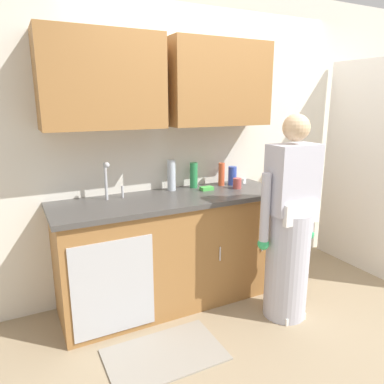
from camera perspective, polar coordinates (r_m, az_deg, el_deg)
ground_plane at (r=3.11m, az=12.68°, el=-19.55°), size 9.00×9.00×0.00m
kitchen_wall_with_uppers at (r=3.35m, az=1.20°, el=10.17°), size 4.80×0.44×2.70m
closet_door_panel at (r=4.00m, az=26.07°, el=3.23°), size 0.04×1.10×2.10m
counter_cabinet at (r=3.16m, az=-3.06°, el=-9.36°), size 1.90×0.62×0.90m
countertop at (r=3.00m, az=-3.14°, el=-1.09°), size 1.96×0.66×0.04m
sink at (r=2.86m, az=-11.77°, el=-2.04°), size 0.50×0.36×0.35m
person_at_sink at (r=2.94m, az=15.01°, el=-6.53°), size 0.55×0.34×1.62m
floor_mat at (r=2.75m, az=-4.31°, el=-24.14°), size 0.80×0.50×0.01m
bottle_water_tall at (r=3.38m, az=4.66°, el=2.80°), size 0.06×0.06×0.21m
bottle_water_short at (r=3.42m, az=6.36°, el=2.56°), size 0.08×0.08×0.17m
bottle_soap at (r=3.18m, az=-3.26°, el=2.67°), size 0.07×0.07×0.27m
bottle_dish_liquid at (r=3.28m, az=0.27°, el=2.66°), size 0.07×0.07×0.23m
cup_by_sink at (r=3.28m, az=7.12°, el=1.36°), size 0.08×0.08×0.09m
knife_on_counter at (r=3.58m, az=8.30°, el=1.68°), size 0.16×0.21×0.01m
sponge at (r=3.21m, az=2.33°, el=0.56°), size 0.11×0.07×0.03m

